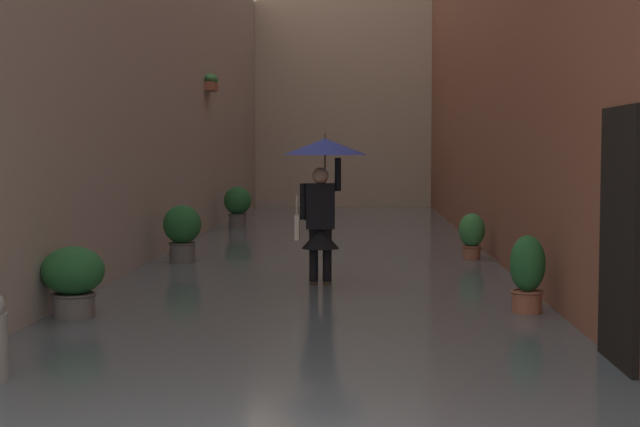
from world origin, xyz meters
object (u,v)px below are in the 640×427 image
object	(u,v)px
potted_plant_far_left	(527,275)
potted_plant_near_right	(182,231)
potted_plant_far_right	(73,279)
person_wading	(323,177)
potted_plant_mid_right	(238,205)
potted_plant_mid_left	(472,235)

from	to	relation	value
potted_plant_far_left	potted_plant_near_right	xyz separation A→B (m)	(4.66, -4.65, 0.08)
potted_plant_far_right	potted_plant_near_right	distance (m)	5.17
person_wading	potted_plant_near_right	bearing A→B (deg)	-46.57
person_wading	potted_plant_far_right	xyz separation A→B (m)	(2.54, 2.70, -1.01)
potted_plant_mid_right	potted_plant_mid_left	world-z (taller)	potted_plant_mid_right
person_wading	potted_plant_mid_right	size ratio (longest dim) A/B	2.04
potted_plant_far_left	potted_plant_far_right	world-z (taller)	potted_plant_far_left
person_wading	potted_plant_far_right	size ratio (longest dim) A/B	2.52
potted_plant_mid_left	potted_plant_far_right	bearing A→B (deg)	50.42
potted_plant_near_right	potted_plant_far_left	bearing A→B (deg)	135.07
potted_plant_mid_right	potted_plant_far_right	distance (m)	11.90
person_wading	potted_plant_mid_left	xyz separation A→B (m)	(-2.32, -3.18, -1.03)
potted_plant_mid_left	potted_plant_near_right	distance (m)	4.71
potted_plant_far_left	potted_plant_near_right	distance (m)	6.59
potted_plant_mid_right	potted_plant_near_right	world-z (taller)	potted_plant_mid_right
potted_plant_far_right	potted_plant_near_right	xyz separation A→B (m)	(-0.21, -5.17, 0.09)
potted_plant_far_left	potted_plant_mid_left	distance (m)	5.36
person_wading	potted_plant_far_right	world-z (taller)	person_wading
potted_plant_near_right	person_wading	bearing A→B (deg)	133.43
potted_plant_far_left	potted_plant_mid_left	size ratio (longest dim) A/B	1.13
potted_plant_far_right	potted_plant_near_right	bearing A→B (deg)	-92.31
potted_plant_mid_left	potted_plant_near_right	size ratio (longest dim) A/B	0.83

